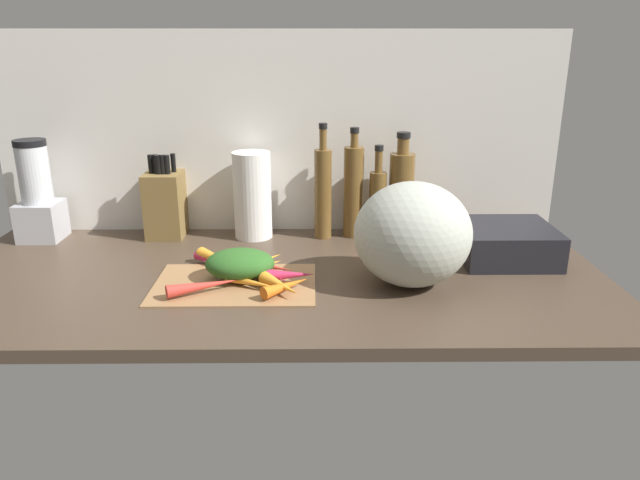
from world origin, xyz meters
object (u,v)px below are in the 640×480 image
object	(u,v)px
carrot_5	(204,286)
bottle_2	(377,202)
carrot_9	(260,262)
bottle_1	(354,191)
carrot_11	(254,283)
carrot_4	(217,261)
dish_rack	(505,243)
carrot_6	(286,286)
blender_appliance	(38,198)
paper_towel_roll	(252,195)
cutting_board	(235,283)
carrot_8	(267,272)
bottle_3	(401,193)
knife_block	(165,203)
carrot_2	(221,261)
bottle_0	(323,192)
carrot_7	(280,285)
carrot_10	(266,265)
carrot_1	(269,267)
winter_squash	(413,234)
carrot_3	(246,273)
carrot_0	(288,275)

from	to	relation	value
carrot_5	bottle_2	bearing A→B (deg)	43.56
carrot_9	bottle_1	size ratio (longest dim) A/B	0.50
carrot_11	bottle_2	distance (cm)	52.84
carrot_4	carrot_11	distance (cm)	18.21
dish_rack	carrot_6	bearing A→B (deg)	-157.85
blender_appliance	paper_towel_roll	distance (cm)	63.13
cutting_board	bottle_2	size ratio (longest dim) A/B	1.40
carrot_8	bottle_3	size ratio (longest dim) A/B	0.51
knife_block	bottle_1	size ratio (longest dim) A/B	0.76
carrot_2	bottle_1	xyz separation A→B (cm)	(35.99, 28.22, 11.62)
paper_towel_roll	bottle_1	distance (cm)	30.24
carrot_9	bottle_0	distance (cm)	33.63
carrot_7	carrot_11	distance (cm)	7.09
carrot_10	knife_block	bearing A→B (deg)	136.52
carrot_7	bottle_2	distance (cm)	51.17
carrot_11	knife_block	bearing A→B (deg)	125.55
carrot_9	bottle_3	xyz separation A→B (cm)	(40.10, 27.32, 11.52)
dish_rack	carrot_1	bearing A→B (deg)	-170.53
carrot_10	carrot_9	bearing A→B (deg)	128.67
winter_squash	bottle_1	size ratio (longest dim) A/B	0.86
carrot_3	bottle_2	world-z (taller)	bottle_2
carrot_9	knife_block	distance (cm)	42.95
cutting_board	bottle_3	world-z (taller)	bottle_3
bottle_3	knife_block	bearing A→B (deg)	178.84
carrot_2	bottle_3	size ratio (longest dim) A/B	0.53
carrot_9	carrot_11	size ratio (longest dim) A/B	1.08
carrot_4	winter_squash	xyz separation A→B (cm)	(49.09, -10.40, 10.63)
carrot_0	carrot_1	world-z (taller)	carrot_0
blender_appliance	bottle_3	world-z (taller)	bottle_3
blender_appliance	carrot_9	bearing A→B (deg)	-20.83
carrot_7	carrot_8	bearing A→B (deg)	112.60
carrot_5	carrot_6	bearing A→B (deg)	-0.82
carrot_1	carrot_2	bearing A→B (deg)	165.98
carrot_9	paper_towel_roll	xyz separation A→B (cm)	(-4.30, 27.18, 10.93)
carrot_3	carrot_4	world-z (taller)	carrot_3
bottle_0	carrot_4	bearing A→B (deg)	-137.34
knife_block	carrot_3	bearing A→B (deg)	-52.78
knife_block	carrot_0	bearing A→B (deg)	-45.61
carrot_2	carrot_0	bearing A→B (deg)	-30.01
paper_towel_roll	carrot_7	bearing A→B (deg)	-76.57
carrot_3	carrot_7	xyz separation A→B (cm)	(8.92, -8.44, 0.29)
carrot_9	bottle_2	xyz separation A→B (cm)	(32.97, 26.08, 9.10)
carrot_6	bottle_3	bearing A→B (deg)	53.42
carrot_10	blender_appliance	distance (cm)	75.15
carrot_2	carrot_9	xyz separation A→B (cm)	(10.09, 0.27, -0.50)
carrot_0	carrot_2	distance (cm)	20.40
carrot_4	cutting_board	bearing A→B (deg)	-61.00
winter_squash	bottle_0	world-z (taller)	bottle_0
carrot_3	carrot_6	size ratio (longest dim) A/B	0.86
cutting_board	carrot_1	xyz separation A→B (cm)	(7.76, 7.02, 1.59)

